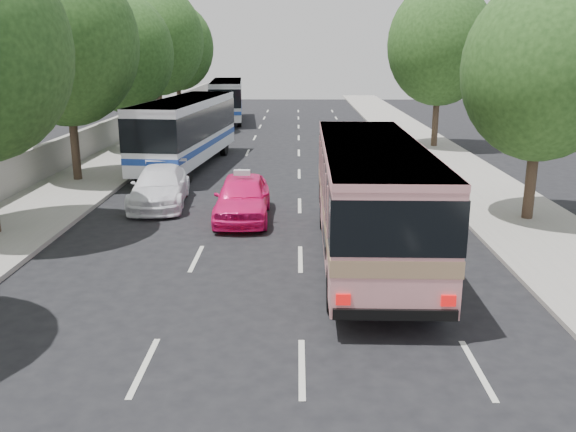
{
  "coord_description": "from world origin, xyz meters",
  "views": [
    {
      "loc": [
        0.9,
        -12.01,
        5.63
      ],
      "look_at": [
        0.68,
        2.69,
        1.6
      ],
      "focal_mm": 38.0,
      "sensor_mm": 36.0,
      "label": 1
    }
  ],
  "objects_px": {
    "white_pickup": "(160,186)",
    "tour_coach_front": "(187,126)",
    "pink_bus": "(371,189)",
    "pink_taxi": "(242,197)",
    "tour_coach_rear": "(227,97)"
  },
  "relations": [
    {
      "from": "white_pickup",
      "to": "tour_coach_front",
      "type": "distance_m",
      "value": 7.77
    },
    {
      "from": "pink_bus",
      "to": "tour_coach_front",
      "type": "height_order",
      "value": "tour_coach_front"
    },
    {
      "from": "pink_bus",
      "to": "tour_coach_front",
      "type": "bearing_deg",
      "value": 118.98
    },
    {
      "from": "pink_taxi",
      "to": "tour_coach_front",
      "type": "height_order",
      "value": "tour_coach_front"
    },
    {
      "from": "tour_coach_rear",
      "to": "pink_taxi",
      "type": "bearing_deg",
      "value": -87.51
    },
    {
      "from": "pink_taxi",
      "to": "pink_bus",
      "type": "bearing_deg",
      "value": -48.21
    },
    {
      "from": "pink_bus",
      "to": "white_pickup",
      "type": "xyz_separation_m",
      "value": [
        -7.09,
        6.09,
        -1.32
      ]
    },
    {
      "from": "pink_bus",
      "to": "pink_taxi",
      "type": "relative_size",
      "value": 2.27
    },
    {
      "from": "pink_taxi",
      "to": "tour_coach_front",
      "type": "xyz_separation_m",
      "value": [
        -3.54,
        9.59,
        1.24
      ]
    },
    {
      "from": "pink_taxi",
      "to": "tour_coach_rear",
      "type": "xyz_separation_m",
      "value": [
        -3.79,
        29.32,
        1.18
      ]
    },
    {
      "from": "pink_bus",
      "to": "pink_taxi",
      "type": "distance_m",
      "value": 5.79
    },
    {
      "from": "tour_coach_front",
      "to": "tour_coach_rear",
      "type": "xyz_separation_m",
      "value": [
        -0.25,
        19.73,
        -0.05
      ]
    },
    {
      "from": "pink_taxi",
      "to": "tour_coach_front",
      "type": "distance_m",
      "value": 10.3
    },
    {
      "from": "pink_bus",
      "to": "tour_coach_rear",
      "type": "height_order",
      "value": "same"
    },
    {
      "from": "pink_bus",
      "to": "pink_taxi",
      "type": "xyz_separation_m",
      "value": [
        -3.84,
        4.16,
        -1.25
      ]
    }
  ]
}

